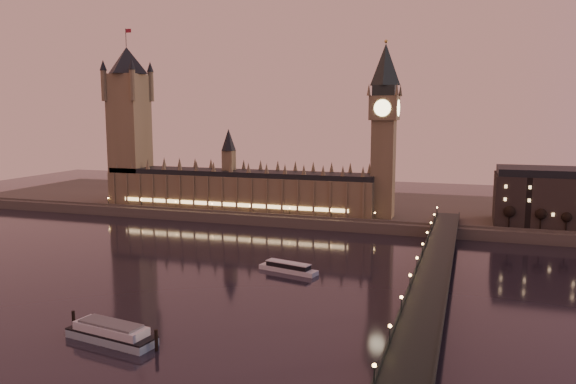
% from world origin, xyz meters
% --- Properties ---
extents(ground, '(700.00, 700.00, 0.00)m').
position_xyz_m(ground, '(0.00, 0.00, 0.00)').
color(ground, black).
rests_on(ground, ground).
extents(far_embankment, '(560.00, 130.00, 6.00)m').
position_xyz_m(far_embankment, '(30.00, 165.00, 3.00)').
color(far_embankment, '#423D35').
rests_on(far_embankment, ground).
extents(palace_of_westminster, '(180.00, 26.62, 52.00)m').
position_xyz_m(palace_of_westminster, '(-40.12, 120.99, 21.71)').
color(palace_of_westminster, brown).
rests_on(palace_of_westminster, ground).
extents(victoria_tower, '(31.68, 31.68, 118.00)m').
position_xyz_m(victoria_tower, '(-120.00, 121.00, 65.79)').
color(victoria_tower, brown).
rests_on(victoria_tower, ground).
extents(big_ben, '(17.68, 17.68, 104.00)m').
position_xyz_m(big_ben, '(53.99, 120.99, 63.95)').
color(big_ben, brown).
rests_on(big_ben, ground).
extents(westminster_bridge, '(13.20, 260.00, 15.30)m').
position_xyz_m(westminster_bridge, '(91.61, 0.00, 5.52)').
color(westminster_bridge, black).
rests_on(westminster_bridge, ground).
extents(bare_tree_0, '(5.65, 5.65, 11.49)m').
position_xyz_m(bare_tree_0, '(126.09, 109.00, 14.57)').
color(bare_tree_0, black).
rests_on(bare_tree_0, ground).
extents(bare_tree_1, '(5.65, 5.65, 11.49)m').
position_xyz_m(bare_tree_1, '(140.22, 109.00, 14.57)').
color(bare_tree_1, black).
rests_on(bare_tree_1, ground).
extents(bare_tree_2, '(5.65, 5.65, 11.49)m').
position_xyz_m(bare_tree_2, '(154.36, 109.00, 14.57)').
color(bare_tree_2, black).
rests_on(bare_tree_2, ground).
extents(cruise_boat_a, '(27.65, 12.19, 4.33)m').
position_xyz_m(cruise_boat_a, '(30.62, 11.88, 1.91)').
color(cruise_boat_a, silver).
rests_on(cruise_boat_a, ground).
extents(moored_barge, '(34.18, 13.05, 6.34)m').
position_xyz_m(moored_barge, '(3.21, -75.42, 2.68)').
color(moored_barge, '#8CA7B3').
rests_on(moored_barge, ground).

